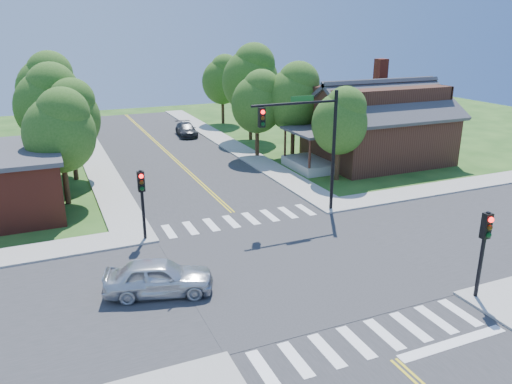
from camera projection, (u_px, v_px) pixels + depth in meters
name	position (u px, v px, depth m)	size (l,w,h in m)	color
ground	(291.00, 266.00, 23.18)	(100.00, 100.00, 0.00)	#224917
road_ns	(291.00, 266.00, 23.18)	(10.00, 90.00, 0.04)	#2D2D30
road_ew	(291.00, 266.00, 23.17)	(90.00, 10.00, 0.04)	#2D2D30
intersection_patch	(291.00, 266.00, 23.18)	(10.20, 10.20, 0.06)	#2D2D30
sidewalk_ne	(370.00, 155.00, 42.89)	(40.00, 40.00, 0.14)	#9E9B93
crosswalk_north	(241.00, 220.00, 28.56)	(8.85, 2.00, 0.01)	white
crosswalk_south	(370.00, 338.00, 17.77)	(8.85, 2.00, 0.01)	white
centerline	(291.00, 265.00, 23.17)	(0.30, 90.00, 0.01)	yellow
stop_bar	(453.00, 344.00, 17.52)	(4.60, 0.45, 0.09)	white
signal_mast_ne	(309.00, 134.00, 27.98)	(5.30, 0.42, 7.20)	black
signal_pole_se	(485.00, 239.00, 19.56)	(0.34, 0.42, 3.80)	black
signal_pole_nw	(142.00, 192.00, 25.07)	(0.34, 0.42, 3.80)	black
house_ne	(377.00, 121.00, 40.21)	(13.05, 8.80, 7.11)	#371B13
tree_e_a	(341.00, 119.00, 34.78)	(3.95, 3.75, 6.71)	#382314
tree_e_b	(295.00, 95.00, 40.63)	(4.68, 4.45, 7.96)	#382314
tree_e_c	(251.00, 77.00, 47.07)	(5.40, 5.13, 9.17)	#382314
tree_e_d	(223.00, 78.00, 55.35)	(4.52, 4.29, 7.68)	#382314
tree_w_a	(61.00, 129.00, 29.85)	(4.26, 4.05, 7.25)	#382314
tree_w_b	(50.00, 102.00, 35.68)	(4.85, 4.61, 8.25)	#382314
tree_w_c	(49.00, 87.00, 42.06)	(5.12, 4.86, 8.70)	#382314
tree_w_d	(48.00, 91.00, 50.23)	(3.87, 3.68, 6.58)	#382314
tree_house	(258.00, 100.00, 40.91)	(4.30, 4.09, 7.31)	#382314
tree_bldg	(70.00, 114.00, 34.73)	(4.28, 4.06, 7.27)	#382314
car_silver	(159.00, 278.00, 20.53)	(4.79, 2.99, 1.52)	silver
car_dgrey	(186.00, 130.00, 50.18)	(2.19, 4.49, 1.26)	#2B2D30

